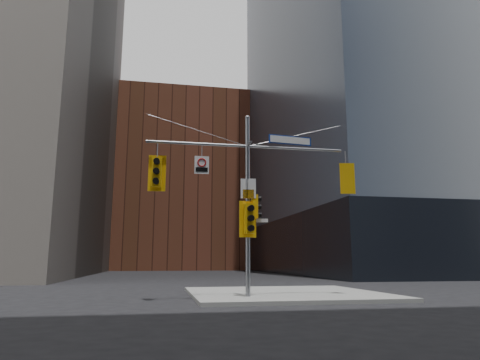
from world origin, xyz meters
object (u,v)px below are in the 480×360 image
object	(u,v)px
traffic_light_pole_side	(256,207)
street_sign_blade	(290,140)
signal_assembly	(248,185)
traffic_light_west_arm	(157,172)
traffic_light_east_arm	(346,179)
traffic_light_pole_front	(249,219)
regulatory_sign_arm	(202,164)

from	to	relation	value
traffic_light_pole_side	street_sign_blade	bearing A→B (deg)	-89.01
signal_assembly	traffic_light_pole_side	bearing A→B (deg)	1.13
traffic_light_west_arm	traffic_light_pole_side	bearing A→B (deg)	3.90
traffic_light_east_arm	traffic_light_pole_front	distance (m)	4.54
traffic_light_pole_side	regulatory_sign_arm	size ratio (longest dim) A/B	1.35
traffic_light_pole_front	street_sign_blade	bearing A→B (deg)	2.71
traffic_light_pole_side	signal_assembly	bearing A→B (deg)	92.23
signal_assembly	traffic_light_east_arm	size ratio (longest dim) A/B	6.25
traffic_light_pole_front	regulatory_sign_arm	world-z (taller)	regulatory_sign_arm
traffic_light_east_arm	traffic_light_pole_front	xyz separation A→B (m)	(-4.18, -0.27, -1.74)
signal_assembly	street_sign_blade	world-z (taller)	signal_assembly
signal_assembly	regulatory_sign_arm	distance (m)	1.98
traffic_light_pole_front	regulatory_sign_arm	bearing A→B (deg)	166.51
traffic_light_west_arm	street_sign_blade	bearing A→B (deg)	3.90
traffic_light_east_arm	street_sign_blade	xyz separation A→B (m)	(-2.39, 0.00, 1.55)
traffic_light_pole_side	traffic_light_east_arm	bearing A→B (deg)	-88.97
traffic_light_west_arm	regulatory_sign_arm	size ratio (longest dim) A/B	2.00
traffic_light_pole_front	signal_assembly	bearing A→B (deg)	84.00
traffic_light_pole_side	regulatory_sign_arm	world-z (taller)	regulatory_sign_arm
signal_assembly	regulatory_sign_arm	xyz separation A→B (m)	(-1.83, -0.02, 0.76)
traffic_light_pole_front	street_sign_blade	size ratio (longest dim) A/B	0.76
traffic_light_east_arm	traffic_light_pole_side	xyz separation A→B (m)	(-3.86, 0.01, -1.24)
regulatory_sign_arm	traffic_light_pole_side	bearing A→B (deg)	2.42
signal_assembly	traffic_light_west_arm	size ratio (longest dim) A/B	5.68
traffic_light_west_arm	signal_assembly	bearing A→B (deg)	3.79
traffic_light_west_arm	traffic_light_pole_side	xyz separation A→B (m)	(3.87, -0.01, -1.24)
traffic_light_pole_side	regulatory_sign_arm	xyz separation A→B (m)	(-2.15, -0.03, 1.61)
traffic_light_west_arm	traffic_light_east_arm	bearing A→B (deg)	3.91
traffic_light_pole_side	traffic_light_pole_front	world-z (taller)	traffic_light_pole_side
signal_assembly	traffic_light_west_arm	bearing A→B (deg)	179.78
traffic_light_pole_side	street_sign_blade	world-z (taller)	street_sign_blade
traffic_light_east_arm	traffic_light_pole_front	size ratio (longest dim) A/B	0.91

